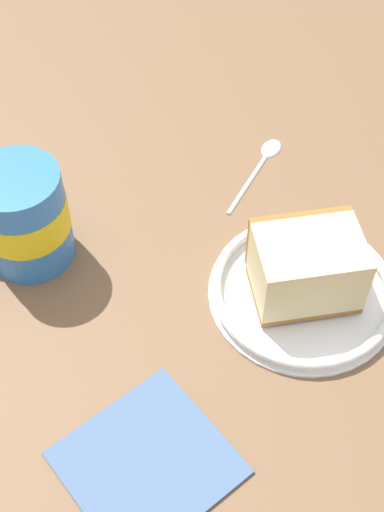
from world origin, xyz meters
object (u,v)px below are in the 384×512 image
at_px(folded_napkin, 147,462).
at_px(cake_slice, 306,266).
at_px(tea_mug, 22,215).
at_px(teaspoon, 264,158).
at_px(small_plate, 303,290).

bearing_deg(folded_napkin, cake_slice, -85.68).
xyz_separation_m(cake_slice, tea_mug, (0.21, 0.14, 0.01)).
height_order(tea_mug, teaspoon, tea_mug).
height_order(cake_slice, folded_napkin, cake_slice).
xyz_separation_m(small_plate, teaspoon, (0.14, -0.11, -0.00)).
height_order(tea_mug, folded_napkin, tea_mug).
distance_m(teaspoon, folded_napkin, 0.35).
bearing_deg(tea_mug, cake_slice, -146.79).
bearing_deg(teaspoon, folded_napkin, 115.64).
relative_size(small_plate, folded_napkin, 1.44).
bearing_deg(tea_mug, small_plate, -147.36).
distance_m(small_plate, folded_napkin, 0.21).
bearing_deg(teaspoon, tea_mug, 72.59).
relative_size(cake_slice, folded_napkin, 0.97).
height_order(cake_slice, tea_mug, tea_mug).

